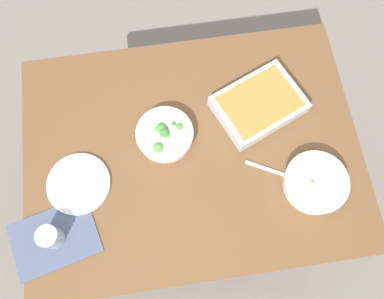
{
  "coord_description": "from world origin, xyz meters",
  "views": [
    {
      "loc": [
        0.06,
        0.43,
        2.06
      ],
      "look_at": [
        0.0,
        0.0,
        0.74
      ],
      "focal_mm": 36.38,
      "sensor_mm": 36.0,
      "label": 1
    }
  ],
  "objects_px": {
    "broccoli_bowl": "(165,135)",
    "side_plate": "(79,184)",
    "stew_bowl": "(316,183)",
    "spoon_by_stew": "(277,172)",
    "baking_dish": "(259,104)",
    "drink_cup": "(51,237)"
  },
  "relations": [
    {
      "from": "broccoli_bowl",
      "to": "side_plate",
      "type": "height_order",
      "value": "broccoli_bowl"
    },
    {
      "from": "stew_bowl",
      "to": "spoon_by_stew",
      "type": "height_order",
      "value": "stew_bowl"
    },
    {
      "from": "stew_bowl",
      "to": "broccoli_bowl",
      "type": "bearing_deg",
      "value": -27.07
    },
    {
      "from": "stew_bowl",
      "to": "baking_dish",
      "type": "height_order",
      "value": "baking_dish"
    },
    {
      "from": "stew_bowl",
      "to": "broccoli_bowl",
      "type": "relative_size",
      "value": 1.07
    },
    {
      "from": "baking_dish",
      "to": "drink_cup",
      "type": "xyz_separation_m",
      "value": [
        0.76,
        0.37,
        0.0
      ]
    },
    {
      "from": "stew_bowl",
      "to": "baking_dish",
      "type": "xyz_separation_m",
      "value": [
        0.13,
        -0.31,
        0.0
      ]
    },
    {
      "from": "drink_cup",
      "to": "side_plate",
      "type": "bearing_deg",
      "value": -117.69
    },
    {
      "from": "side_plate",
      "to": "spoon_by_stew",
      "type": "height_order",
      "value": "side_plate"
    },
    {
      "from": "drink_cup",
      "to": "spoon_by_stew",
      "type": "bearing_deg",
      "value": -171.66
    },
    {
      "from": "baking_dish",
      "to": "spoon_by_stew",
      "type": "height_order",
      "value": "baking_dish"
    },
    {
      "from": "drink_cup",
      "to": "broccoli_bowl",
      "type": "bearing_deg",
      "value": -143.66
    },
    {
      "from": "drink_cup",
      "to": "side_plate",
      "type": "relative_size",
      "value": 0.39
    },
    {
      "from": "stew_bowl",
      "to": "baking_dish",
      "type": "relative_size",
      "value": 0.61
    },
    {
      "from": "baking_dish",
      "to": "side_plate",
      "type": "distance_m",
      "value": 0.7
    },
    {
      "from": "stew_bowl",
      "to": "drink_cup",
      "type": "bearing_deg",
      "value": 3.34
    },
    {
      "from": "side_plate",
      "to": "spoon_by_stew",
      "type": "relative_size",
      "value": 1.35
    },
    {
      "from": "broccoli_bowl",
      "to": "baking_dish",
      "type": "height_order",
      "value": "broccoli_bowl"
    },
    {
      "from": "stew_bowl",
      "to": "broccoli_bowl",
      "type": "distance_m",
      "value": 0.55
    },
    {
      "from": "broccoli_bowl",
      "to": "drink_cup",
      "type": "relative_size",
      "value": 2.42
    },
    {
      "from": "side_plate",
      "to": "stew_bowl",
      "type": "bearing_deg",
      "value": 171.47
    },
    {
      "from": "baking_dish",
      "to": "side_plate",
      "type": "relative_size",
      "value": 1.65
    }
  ]
}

